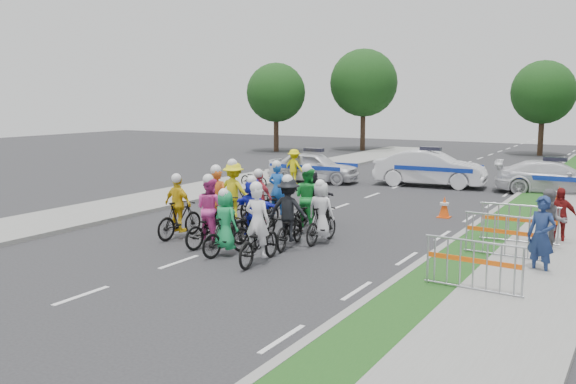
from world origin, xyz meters
The scene contains 34 objects.
ground centered at (0.00, 0.00, 0.00)m, with size 90.00×90.00×0.00m, color #28282B.
curb_right centered at (5.10, 5.00, 0.06)m, with size 0.20×60.00×0.12m, color gray.
grass_strip centered at (5.80, 5.00, 0.06)m, with size 1.20×60.00×0.11m, color #1B4616.
sidewalk_right centered at (7.60, 5.00, 0.07)m, with size 2.40×60.00×0.13m, color gray.
sidewalk_left centered at (-6.50, 5.00, 0.07)m, with size 3.00×60.00×0.13m, color gray.
rider_0 centered at (1.70, 0.86, 0.65)m, with size 0.84×1.98×1.96m.
rider_1 centered at (0.59, 1.11, 0.66)m, with size 0.79×1.67×1.69m.
rider_2 centered at (-0.33, 1.73, 0.71)m, with size 0.92×1.96×1.93m.
rider_3 centered at (-1.68, 2.08, 0.70)m, with size 0.94×1.76×1.82m.
rider_4 centered at (1.50, 2.65, 0.74)m, with size 1.16×1.97×1.92m.
rider_5 centered at (0.33, 2.76, 0.77)m, with size 1.51×1.79×1.81m.
rider_6 centered at (-0.91, 2.87, 0.67)m, with size 1.00×2.08×2.04m.
rider_7 centered at (2.02, 3.48, 0.68)m, with size 0.74×1.67×1.74m.
rider_8 centered at (1.10, 4.47, 0.74)m, with size 1.05×2.07×2.01m.
rider_9 centered at (-0.34, 4.16, 0.70)m, with size 0.96×1.79×1.82m.
rider_10 centered at (-1.43, 4.41, 0.78)m, with size 1.17×2.04×2.04m.
rider_11 centered at (0.71, 5.45, 0.75)m, with size 1.47×1.75×1.78m.
rider_12 centered at (-0.66, 5.74, 0.63)m, with size 0.80×1.93×1.92m.
police_car_0 centered at (-3.91, 14.45, 0.71)m, with size 1.67×4.14×1.41m, color silver.
police_car_1 centered at (1.15, 15.79, 0.79)m, with size 1.67×4.78×1.57m, color silver.
police_car_2 centered at (6.21, 16.03, 0.67)m, with size 1.87×4.61×1.34m, color silver.
spectator_0 centered at (7.63, 3.01, 0.89)m, with size 0.65×0.43×1.78m, color navy.
spectator_1 centered at (7.52, 5.11, 0.82)m, with size 0.80×0.62×1.65m, color slate.
spectator_2 centered at (7.58, 6.28, 0.78)m, with size 0.91×0.38×1.56m, color maroon.
marshal_hiviz centered at (-4.41, 13.49, 0.78)m, with size 1.01×0.58×1.57m, color yellow.
barrier_0 centered at (6.70, 0.85, 0.56)m, with size 2.00×0.50×1.12m, color #A5A8AD, non-canonical shape.
barrier_1 centered at (6.70, 3.94, 0.56)m, with size 2.00×0.50×1.12m, color #A5A8AD, non-canonical shape.
barrier_2 centered at (6.70, 5.69, 0.56)m, with size 2.00×0.50×1.12m, color #A5A8AD, non-canonical shape.
cone_0 centered at (3.83, 8.79, 0.34)m, with size 0.40×0.40×0.70m.
cone_1 centered at (6.75, 13.28, 0.34)m, with size 0.40×0.40×0.70m.
parked_bike centered at (-5.26, 11.46, 0.40)m, with size 0.54×1.53×0.81m, color black.
tree_0 centered at (-14.00, 28.00, 4.19)m, with size 4.20×4.20×6.30m.
tree_3 centered at (-9.00, 32.00, 4.89)m, with size 4.90×4.90×7.35m.
tree_4 centered at (3.00, 34.00, 4.19)m, with size 4.20×4.20×6.30m.
Camera 1 is at (9.61, -11.58, 3.89)m, focal length 40.00 mm.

